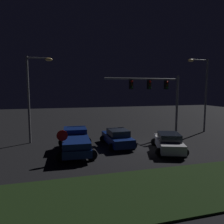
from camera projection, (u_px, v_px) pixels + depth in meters
ground_plane at (129, 146)px, 18.14m from camera, size 80.00×80.00×0.00m
grass_median at (181, 186)px, 10.52m from camera, size 20.64×4.84×0.10m
pickup_truck at (76, 140)px, 16.24m from camera, size 3.04×5.49×1.80m
car_sedan at (168, 142)px, 16.67m from camera, size 3.36×4.75×1.51m
car_sedan_far at (117, 138)px, 18.21m from camera, size 2.55×4.44×1.51m
traffic_signal_gantry at (157, 90)px, 21.74m from camera, size 8.32×0.56×6.50m
street_lamp_left at (33, 89)px, 18.81m from camera, size 2.34×0.44×8.01m
street_lamp_right at (202, 87)px, 23.67m from camera, size 2.67×0.44×8.49m
stop_sign at (62, 140)px, 14.10m from camera, size 0.76×0.08×2.23m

